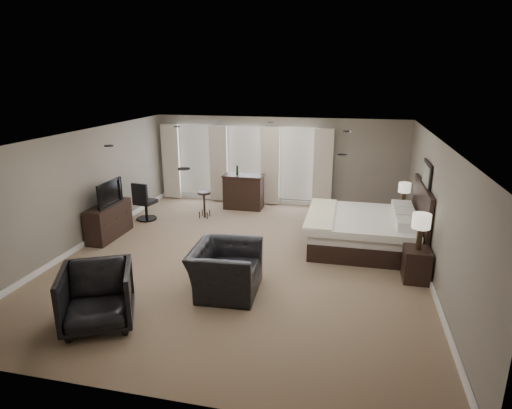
% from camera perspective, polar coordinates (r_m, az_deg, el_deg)
% --- Properties ---
extents(room, '(7.60, 8.60, 2.64)m').
position_cam_1_polar(room, '(8.79, -1.85, 0.60)').
color(room, '#7B654E').
rests_on(room, ground).
extents(window_bay, '(5.25, 0.20, 2.30)m').
position_cam_1_polar(window_bay, '(12.92, -1.55, 5.43)').
color(window_bay, silver).
rests_on(window_bay, room).
extents(bed, '(2.41, 2.30, 1.53)m').
position_cam_1_polar(bed, '(9.84, 14.71, -1.42)').
color(bed, silver).
rests_on(bed, ground).
extents(nightstand_near, '(0.48, 0.58, 0.63)m').
position_cam_1_polar(nightstand_near, '(8.74, 20.59, -7.51)').
color(nightstand_near, black).
rests_on(nightstand_near, ground).
extents(nightstand_far, '(0.45, 0.55, 0.60)m').
position_cam_1_polar(nightstand_far, '(11.44, 18.83, -1.69)').
color(nightstand_far, black).
rests_on(nightstand_far, ground).
extents(lamp_near, '(0.34, 0.34, 0.69)m').
position_cam_1_polar(lamp_near, '(8.50, 21.05, -3.41)').
color(lamp_near, beige).
rests_on(lamp_near, nightstand_near).
extents(lamp_far, '(0.30, 0.30, 0.61)m').
position_cam_1_polar(lamp_far, '(11.27, 19.12, 1.24)').
color(lamp_far, beige).
rests_on(lamp_far, nightstand_far).
extents(wall_art, '(0.04, 0.96, 0.56)m').
position_cam_1_polar(wall_art, '(9.71, 21.76, 3.69)').
color(wall_art, slate).
rests_on(wall_art, room).
extents(dresser, '(0.46, 1.41, 0.82)m').
position_cam_1_polar(dresser, '(10.86, -19.00, -2.08)').
color(dresser, black).
rests_on(dresser, ground).
extents(tv, '(0.58, 1.01, 0.13)m').
position_cam_1_polar(tv, '(10.72, -19.24, 0.33)').
color(tv, black).
rests_on(tv, dresser).
extents(armchair_near, '(0.92, 1.36, 1.15)m').
position_cam_1_polar(armchair_near, '(7.70, -4.11, -7.61)').
color(armchair_near, black).
rests_on(armchair_near, ground).
extents(armchair_far, '(1.36, 1.33, 1.07)m').
position_cam_1_polar(armchair_far, '(7.15, -20.44, -11.12)').
color(armchair_far, black).
rests_on(armchair_far, ground).
extents(bar_counter, '(1.16, 0.60, 1.01)m').
position_cam_1_polar(bar_counter, '(12.49, -1.65, 1.74)').
color(bar_counter, black).
rests_on(bar_counter, ground).
extents(bar_stool_left, '(0.35, 0.35, 0.74)m').
position_cam_1_polar(bar_stool_left, '(11.78, -6.90, -0.02)').
color(bar_stool_left, black).
rests_on(bar_stool_left, ground).
extents(bar_stool_right, '(0.40, 0.40, 0.76)m').
position_cam_1_polar(bar_stool_right, '(12.60, -3.17, 1.26)').
color(bar_stool_right, black).
rests_on(bar_stool_right, ground).
extents(desk_chair, '(0.62, 0.62, 1.06)m').
position_cam_1_polar(desk_chair, '(11.85, -14.52, 0.48)').
color(desk_chair, black).
rests_on(desk_chair, ground).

